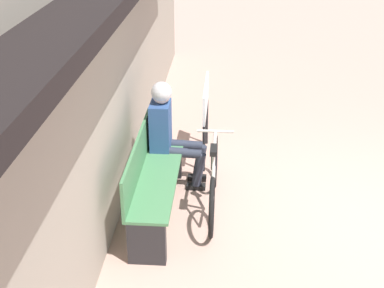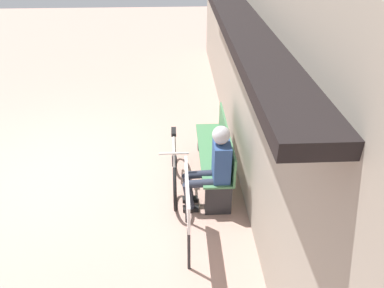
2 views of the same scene
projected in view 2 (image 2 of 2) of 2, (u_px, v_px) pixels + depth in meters
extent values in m
plane|color=tan|center=(65.00, 174.00, 5.92)|extent=(24.00, 24.00, 0.00)
cube|color=#9E9384|center=(248.00, 75.00, 5.19)|extent=(12.00, 0.12, 3.20)
cube|color=black|center=(231.00, 9.00, 4.70)|extent=(6.60, 0.44, 0.12)
cube|color=#477F51|center=(213.00, 152.00, 5.61)|extent=(1.72, 0.42, 0.03)
cube|color=#477F51|center=(227.00, 140.00, 5.51)|extent=(1.72, 0.03, 0.40)
cube|color=#232326|center=(208.00, 138.00, 6.43)|extent=(0.10, 0.36, 0.45)
cube|color=#232326|center=(218.00, 200.00, 5.06)|extent=(0.10, 0.36, 0.45)
torus|color=black|center=(174.00, 151.00, 5.93)|extent=(0.62, 0.04, 0.62)
torus|color=black|center=(175.00, 189.00, 5.12)|extent=(0.62, 0.04, 0.62)
cylinder|color=silver|center=(174.00, 143.00, 5.24)|extent=(0.52, 0.03, 0.06)
cylinder|color=silver|center=(174.00, 161.00, 5.34)|extent=(0.45, 0.03, 0.53)
cylinder|color=silver|center=(174.00, 150.00, 5.55)|extent=(0.13, 0.03, 0.54)
cylinder|color=silver|center=(175.00, 159.00, 5.79)|extent=(0.37, 0.03, 0.08)
cylinder|color=silver|center=(174.00, 142.00, 5.69)|extent=(0.29, 0.02, 0.49)
cylinder|color=silver|center=(175.00, 172.00, 5.07)|extent=(0.20, 0.03, 0.46)
cube|color=black|center=(174.00, 132.00, 5.44)|extent=(0.20, 0.07, 0.05)
cylinder|color=silver|center=(174.00, 153.00, 5.02)|extent=(0.03, 0.40, 0.03)
cylinder|color=black|center=(174.00, 161.00, 5.34)|extent=(0.07, 0.07, 0.17)
cylinder|color=#2D3342|center=(201.00, 174.00, 5.14)|extent=(0.11, 0.43, 0.13)
cylinder|color=#2D3342|center=(188.00, 187.00, 5.24)|extent=(0.11, 0.17, 0.42)
cube|color=black|center=(190.00, 199.00, 5.36)|extent=(0.10, 0.22, 0.06)
cylinder|color=#2D3342|center=(202.00, 183.00, 4.97)|extent=(0.11, 0.43, 0.13)
cylinder|color=#2D3342|center=(189.00, 196.00, 5.07)|extent=(0.11, 0.17, 0.42)
cube|color=black|center=(191.00, 209.00, 5.20)|extent=(0.10, 0.22, 0.06)
cube|color=#2D4C84|center=(221.00, 161.00, 4.91)|extent=(0.34, 0.22, 0.55)
sphere|color=beige|center=(221.00, 137.00, 4.72)|extent=(0.20, 0.20, 0.20)
sphere|color=silver|center=(221.00, 135.00, 4.70)|extent=(0.23, 0.23, 0.23)
cylinder|color=#232326|center=(186.00, 204.00, 4.84)|extent=(0.04, 0.04, 0.64)
cylinder|color=#232326|center=(189.00, 249.00, 4.19)|extent=(0.04, 0.04, 0.64)
cube|color=white|center=(187.00, 192.00, 4.25)|extent=(0.96, 0.03, 0.36)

